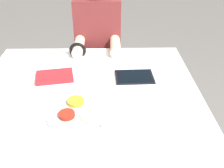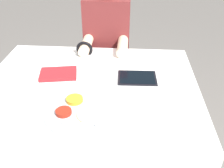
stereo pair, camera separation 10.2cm
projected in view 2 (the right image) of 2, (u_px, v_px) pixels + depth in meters
name	position (u px, v px, depth m)	size (l,w,h in m)	color
dining_table	(92.00, 135.00, 1.62)	(1.17, 0.95, 0.75)	silver
thali_tray	(81.00, 111.00, 1.20)	(0.34, 0.34, 0.03)	#B7BABF
red_notebook	(58.00, 74.00, 1.49)	(0.23, 0.18, 0.02)	silver
tablet_device	(137.00, 78.00, 1.46)	(0.22, 0.16, 0.01)	black
person_diner	(107.00, 57.00, 2.03)	(0.34, 0.44, 1.25)	black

